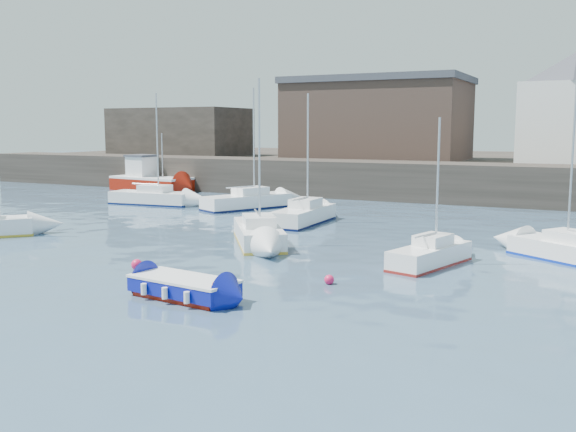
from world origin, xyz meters
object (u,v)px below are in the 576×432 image
at_px(buoy_mid, 329,284).
at_px(buoy_near, 137,270).
at_px(fishing_boat, 149,180).
at_px(sailboat_c, 430,255).
at_px(sailboat_e, 152,197).
at_px(sailboat_b, 258,233).
at_px(sailboat_f, 304,215).
at_px(blue_dinghy, 184,287).
at_px(sailboat_h, 247,201).
at_px(buoy_far, 241,223).

bearing_deg(buoy_mid, buoy_near, -171.12).
relative_size(fishing_boat, sailboat_c, 1.34).
bearing_deg(buoy_mid, fishing_boat, 138.30).
bearing_deg(buoy_near, sailboat_c, 30.13).
distance_m(sailboat_e, buoy_near, 22.85).
height_order(sailboat_b, buoy_near, sailboat_b).
height_order(buoy_near, buoy_mid, buoy_near).
xyz_separation_m(fishing_boat, buoy_mid, (28.75, -25.62, -1.02)).
xyz_separation_m(sailboat_f, buoy_mid, (7.24, -13.27, -0.55)).
height_order(blue_dinghy, sailboat_c, sailboat_c).
xyz_separation_m(sailboat_h, buoy_mid, (13.98, -18.09, -0.56)).
distance_m(fishing_boat, buoy_mid, 38.52).
xyz_separation_m(blue_dinghy, sailboat_c, (6.15, 8.88, 0.06)).
bearing_deg(sailboat_c, buoy_mid, -117.63).
distance_m(sailboat_f, sailboat_h, 8.28).
bearing_deg(buoy_far, sailboat_h, 117.11).
bearing_deg(buoy_far, sailboat_f, 25.65).
distance_m(sailboat_h, buoy_mid, 22.86).
bearing_deg(sailboat_f, buoy_far, -154.35).
xyz_separation_m(sailboat_h, buoy_near, (6.03, -19.33, -0.56)).
relative_size(blue_dinghy, sailboat_f, 0.52).
relative_size(sailboat_e, buoy_near, 18.13).
relative_size(fishing_boat, sailboat_b, 1.03).
bearing_deg(buoy_near, sailboat_b, 78.51).
xyz_separation_m(sailboat_e, buoy_near, (13.70, -18.28, -0.54)).
bearing_deg(buoy_far, sailboat_b, -52.00).
distance_m(fishing_boat, sailboat_b, 29.58).
distance_m(buoy_mid, buoy_far, 15.78).
xyz_separation_m(sailboat_b, sailboat_h, (-7.54, 11.88, 0.03)).
height_order(sailboat_c, sailboat_f, sailboat_f).
distance_m(sailboat_b, buoy_near, 7.62).
height_order(sailboat_e, buoy_far, sailboat_e).
bearing_deg(sailboat_b, sailboat_e, 144.54).
relative_size(sailboat_e, sailboat_f, 1.07).
bearing_deg(sailboat_f, fishing_boat, 150.13).
distance_m(sailboat_f, buoy_mid, 15.12).
xyz_separation_m(sailboat_b, buoy_near, (-1.51, -7.45, -0.53)).
relative_size(sailboat_c, buoy_mid, 16.79).
height_order(sailboat_b, sailboat_e, sailboat_e).
bearing_deg(sailboat_c, sailboat_b, 171.37).
xyz_separation_m(blue_dinghy, buoy_mid, (3.61, 4.04, -0.41)).
distance_m(fishing_boat, sailboat_c, 37.56).
bearing_deg(buoy_far, fishing_boat, 142.25).
distance_m(sailboat_f, buoy_far, 3.84).
height_order(fishing_boat, sailboat_e, sailboat_e).
xyz_separation_m(sailboat_e, buoy_far, (10.98, -5.42, -0.54)).
bearing_deg(sailboat_h, buoy_near, -72.68).
relative_size(fishing_boat, sailboat_f, 1.07).
distance_m(sailboat_b, sailboat_e, 18.68).
distance_m(buoy_near, buoy_mid, 8.05).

